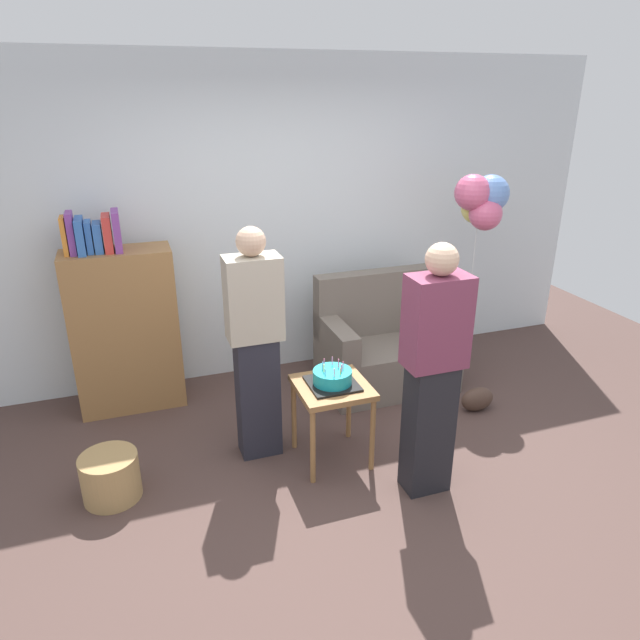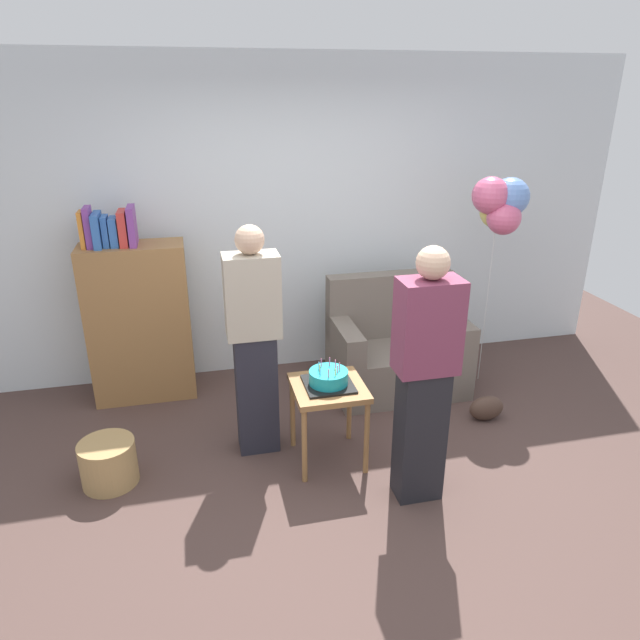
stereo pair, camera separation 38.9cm
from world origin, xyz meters
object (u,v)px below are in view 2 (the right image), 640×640
Objects in this scene: couch at (396,350)px; balloon_bunch at (501,204)px; bookshelf at (138,319)px; wicker_basket at (109,463)px; birthday_cake at (329,378)px; handbag at (486,408)px; side_table at (328,397)px; person_blowing_candles at (254,342)px; person_holding_cake at (424,378)px.

couch is 1.46m from balloon_bunch.
wicker_basket is at bearing -98.85° from bookshelf.
birthday_cake is at bearing -132.05° from couch.
wicker_basket is 1.29× the size of handbag.
wicker_basket is (-0.18, -1.17, -0.54)m from bookshelf.
person_blowing_candles reaches higher than side_table.
side_table is at bearing -29.27° from person_holding_cake.
wicker_basket is 0.20× the size of balloon_bunch.
bookshelf is (-2.10, 0.33, 0.35)m from couch.
wicker_basket is (-1.46, 0.07, -0.48)m from birthday_cake.
person_holding_cake is 2.11m from wicker_basket.
couch is 1.51m from person_blowing_candles.
couch is 0.67× the size of person_holding_cake.
person_holding_cake is at bearing -130.83° from balloon_bunch.
couch is at bearing 47.95° from birthday_cake.
bookshelf is 2.76× the size of side_table.
couch is at bearing 47.95° from side_table.
couch is 3.06× the size of wicker_basket.
side_table is at bearing -44.05° from bookshelf.
person_blowing_candles is at bearing 150.88° from side_table.
person_blowing_candles is at bearing 10.35° from wicker_basket.
bookshelf is 2.45m from person_holding_cake.
side_table is 2.11m from balloon_bunch.
couch is 1.26m from birthday_cake.
side_table is at bearing -2.71° from wicker_basket.
wicker_basket reaches higher than handbag.
person_blowing_candles is at bearing 178.82° from handbag.
bookshelf is 1.29m from person_blowing_candles.
person_holding_cake is 1.34m from handbag.
person_blowing_candles is (0.82, -0.98, 0.14)m from bookshelf.
handbag is (0.51, -0.69, -0.24)m from couch.
birthday_cake is (-0.82, -0.91, 0.29)m from couch.
bookshelf reaches higher than birthday_cake.
person_holding_cake reaches higher than handbag.
side_table is 1.40m from handbag.
side_table is (-0.82, -0.91, 0.15)m from couch.
person_holding_cake reaches higher than birthday_cake.
wicker_basket is at bearing 177.29° from birthday_cake.
side_table is 1.81× the size of birthday_cake.
person_holding_cake is at bearing -104.41° from couch.
balloon_bunch is (0.79, -0.06, 1.22)m from couch.
bookshelf is 1.78m from birthday_cake.
balloon_bunch is (0.29, 0.63, 1.46)m from handbag.
wicker_basket is (-1.46, 0.07, -0.34)m from side_table.
side_table is 2.07× the size of handbag.
person_blowing_candles is 1.00× the size of person_holding_cake.
wicker_basket is at bearing -159.79° from couch.
bookshelf is 0.98× the size of person_holding_cake.
person_blowing_candles is (-0.45, 0.25, 0.20)m from birthday_cake.
balloon_bunch reaches higher than birthday_cake.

